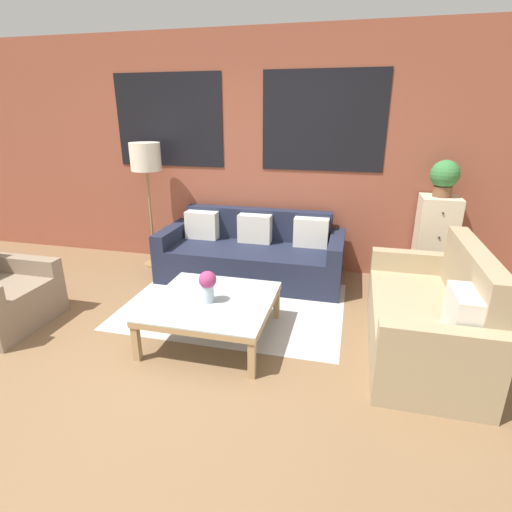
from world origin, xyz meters
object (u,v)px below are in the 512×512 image
at_px(couch_dark, 252,255).
at_px(coffee_table, 212,304).
at_px(floor_lamp, 146,162).
at_px(potted_plant, 445,177).
at_px(settee_vintage, 429,318).
at_px(drawer_cabinet, 434,243).
at_px(flower_vase, 208,284).

distance_m(couch_dark, coffee_table, 1.43).
bearing_deg(coffee_table, couch_dark, 90.39).
bearing_deg(coffee_table, floor_lamp, 131.67).
xyz_separation_m(couch_dark, potted_plant, (2.04, 0.21, 0.98)).
height_order(floor_lamp, potted_plant, floor_lamp).
relative_size(couch_dark, floor_lamp, 1.38).
height_order(couch_dark, settee_vintage, settee_vintage).
relative_size(drawer_cabinet, flower_vase, 3.74).
distance_m(settee_vintage, potted_plant, 1.72).
bearing_deg(drawer_cabinet, settee_vintage, -99.26).
relative_size(couch_dark, flower_vase, 7.65).
height_order(coffee_table, potted_plant, potted_plant).
bearing_deg(flower_vase, settee_vintage, 8.16).
relative_size(drawer_cabinet, potted_plant, 2.72).
bearing_deg(potted_plant, settee_vintage, -99.26).
distance_m(floor_lamp, potted_plant, 3.40).
distance_m(coffee_table, flower_vase, 0.22).
xyz_separation_m(settee_vintage, flower_vase, (-1.82, -0.26, 0.22)).
bearing_deg(drawer_cabinet, floor_lamp, -178.26).
bearing_deg(potted_plant, couch_dark, -174.17).
bearing_deg(flower_vase, couch_dark, 89.76).
xyz_separation_m(floor_lamp, potted_plant, (3.40, 0.10, -0.07)).
bearing_deg(couch_dark, potted_plant, 5.83).
height_order(couch_dark, coffee_table, couch_dark).
distance_m(couch_dark, flower_vase, 1.49).
distance_m(drawer_cabinet, flower_vase, 2.65).
bearing_deg(potted_plant, coffee_table, -141.24).
relative_size(settee_vintage, potted_plant, 4.25).
relative_size(couch_dark, potted_plant, 5.55).
height_order(couch_dark, floor_lamp, floor_lamp).
bearing_deg(drawer_cabinet, flower_vase, -140.68).
height_order(settee_vintage, floor_lamp, floor_lamp).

